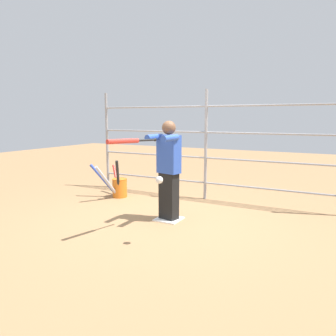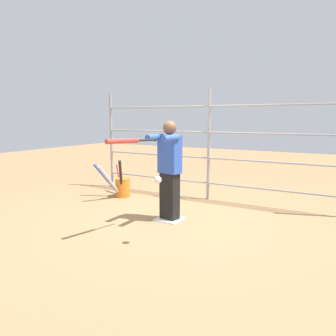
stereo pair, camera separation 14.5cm
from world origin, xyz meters
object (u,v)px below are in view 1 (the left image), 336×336
Objects in this scene: batter at (168,167)px; bat_bucket at (118,186)px; baseball_bat_swinging at (127,141)px; softball_in_flight at (159,180)px.

batter reaches higher than bat_bucket.
batter is 2.00m from bat_bucket.
baseball_bat_swinging is at bearing 82.58° from batter.
bat_bucket is at bearing -42.10° from softball_in_flight.
batter is 1.56× the size of bat_bucket.
batter is at bearing -67.92° from softball_in_flight.
softball_in_flight is at bearing 112.08° from batter.
bat_bucket is (2.09, -1.89, -0.64)m from softball_in_flight.
baseball_bat_swinging is 9.33× the size of softball_in_flight.
baseball_bat_swinging is 2.64m from bat_bucket.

